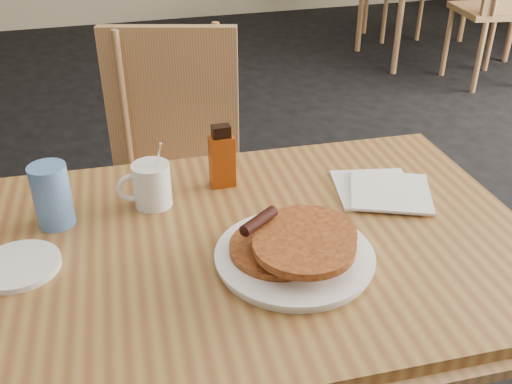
% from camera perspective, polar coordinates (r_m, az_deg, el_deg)
% --- Properties ---
extents(main_table, '(1.21, 0.86, 0.75)m').
position_cam_1_polar(main_table, '(1.14, -0.63, -6.47)').
color(main_table, olive).
rests_on(main_table, floor).
extents(chair_main_far, '(0.54, 0.55, 0.95)m').
position_cam_1_polar(chair_main_far, '(1.86, -7.54, 3.85)').
color(chair_main_far, tan).
rests_on(chair_main_far, floor).
extents(pancake_plate, '(0.29, 0.29, 0.09)m').
position_cam_1_polar(pancake_plate, '(1.05, 3.91, -5.80)').
color(pancake_plate, white).
rests_on(pancake_plate, main_table).
extents(coffee_mug, '(0.11, 0.08, 0.15)m').
position_cam_1_polar(coffee_mug, '(1.22, -10.49, 0.78)').
color(coffee_mug, white).
rests_on(coffee_mug, main_table).
extents(syrup_bottle, '(0.06, 0.04, 0.15)m').
position_cam_1_polar(syrup_bottle, '(1.27, -3.42, 3.38)').
color(syrup_bottle, maroon).
rests_on(syrup_bottle, main_table).
extents(napkin_stack, '(0.24, 0.25, 0.01)m').
position_cam_1_polar(napkin_stack, '(1.30, 12.52, 0.20)').
color(napkin_stack, silver).
rests_on(napkin_stack, main_table).
extents(blue_tumbler, '(0.08, 0.08, 0.13)m').
position_cam_1_polar(blue_tumbler, '(1.20, -19.73, -0.34)').
color(blue_tumbler, '#517CBE').
rests_on(blue_tumbler, main_table).
extents(side_saucer, '(0.15, 0.15, 0.01)m').
position_cam_1_polar(side_saucer, '(1.12, -22.65, -6.83)').
color(side_saucer, white).
rests_on(side_saucer, main_table).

